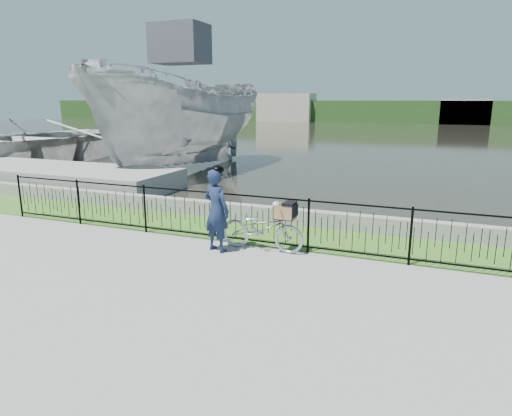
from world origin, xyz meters
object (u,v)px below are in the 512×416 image
at_px(cyclist, 217,209).
at_px(boat_far, 34,141).
at_px(dock, 49,176).
at_px(boat_near, 183,119).
at_px(bicycle_rig, 263,228).

bearing_deg(cyclist, boat_far, 148.72).
relative_size(dock, boat_far, 0.92).
bearing_deg(boat_far, boat_near, 2.88).
bearing_deg(dock, cyclist, -26.04).
xyz_separation_m(dock, bicycle_rig, (10.07, -4.10, 0.14)).
height_order(dock, bicycle_rig, bicycle_rig).
relative_size(cyclist, boat_near, 0.16).
height_order(cyclist, boat_near, boat_near).
xyz_separation_m(dock, cyclist, (9.20, -4.50, 0.54)).
relative_size(cyclist, boat_far, 0.17).
bearing_deg(boat_far, bicycle_rig, -28.72).
height_order(bicycle_rig, cyclist, cyclist).
height_order(dock, boat_far, boat_far).
height_order(cyclist, boat_far, boat_far).
xyz_separation_m(bicycle_rig, boat_near, (-7.16, 8.91, 1.78)).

